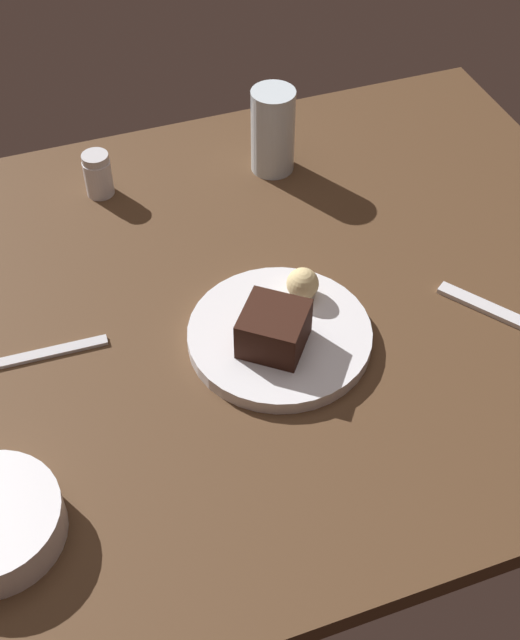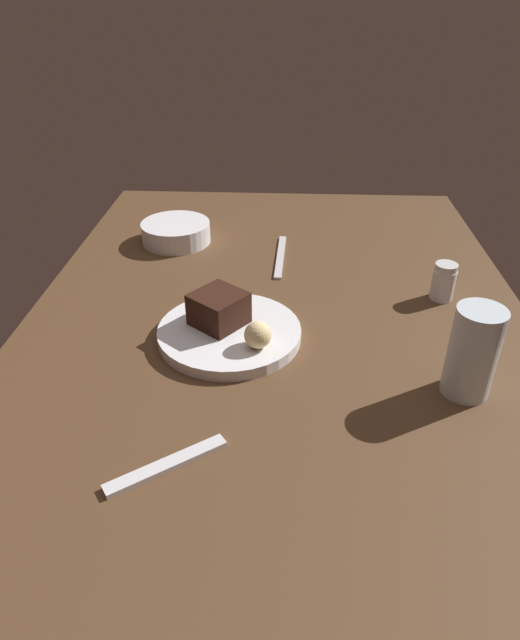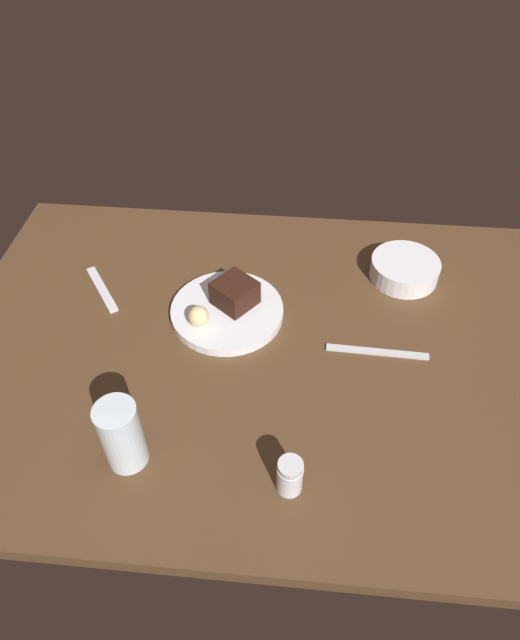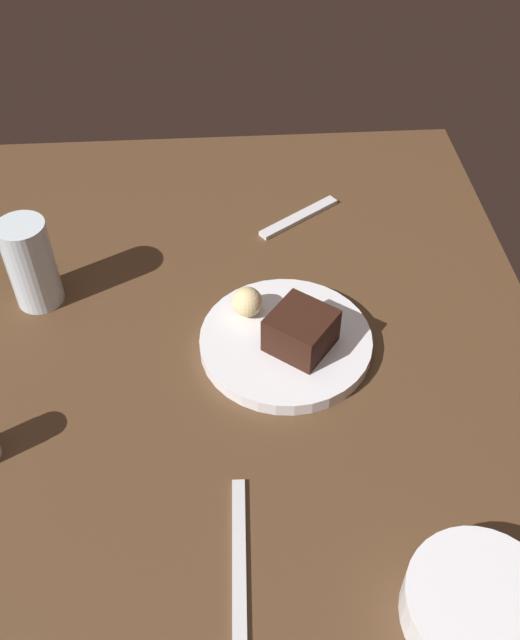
% 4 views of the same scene
% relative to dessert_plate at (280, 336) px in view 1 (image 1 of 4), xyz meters
% --- Properties ---
extents(dining_table, '(1.20, 0.84, 0.03)m').
position_rel_dessert_plate_xyz_m(dining_table, '(-0.08, 0.07, -0.02)').
color(dining_table, '#4C331E').
rests_on(dining_table, ground).
extents(dessert_plate, '(0.22, 0.22, 0.02)m').
position_rel_dessert_plate_xyz_m(dessert_plate, '(0.00, 0.00, 0.00)').
color(dessert_plate, silver).
rests_on(dessert_plate, dining_table).
extents(chocolate_cake_slice, '(0.10, 0.10, 0.05)m').
position_rel_dessert_plate_xyz_m(chocolate_cake_slice, '(-0.01, -0.02, 0.04)').
color(chocolate_cake_slice, black).
rests_on(chocolate_cake_slice, dessert_plate).
extents(bread_roll, '(0.04, 0.04, 0.04)m').
position_rel_dessert_plate_xyz_m(bread_roll, '(0.05, 0.05, 0.03)').
color(bread_roll, '#DBC184').
rests_on(bread_roll, dessert_plate).
extents(salt_shaker, '(0.04, 0.04, 0.07)m').
position_rel_dessert_plate_xyz_m(salt_shaker, '(-0.14, 0.36, 0.02)').
color(salt_shaker, silver).
rests_on(salt_shaker, dining_table).
extents(water_glass, '(0.06, 0.06, 0.13)m').
position_rel_dessert_plate_xyz_m(water_glass, '(0.11, 0.33, 0.06)').
color(water_glass, silver).
rests_on(water_glass, dining_table).
extents(dessert_spoon, '(0.10, 0.13, 0.01)m').
position_rel_dessert_plate_xyz_m(dessert_spoon, '(0.27, -0.05, -0.01)').
color(dessert_spoon, silver).
rests_on(dessert_spoon, dining_table).
extents(butter_knife, '(0.19, 0.02, 0.01)m').
position_rel_dessert_plate_xyz_m(butter_knife, '(-0.29, 0.07, -0.01)').
color(butter_knife, silver).
rests_on(butter_knife, dining_table).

